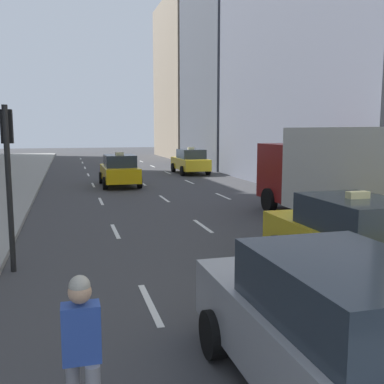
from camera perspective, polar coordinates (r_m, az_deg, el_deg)
lane_markings at (r=23.14m, az=-5.09°, el=0.24°), size 5.72×56.00×0.01m
taxi_lead at (r=25.01m, az=-9.20°, el=2.76°), size 2.02×4.40×1.87m
taxi_second at (r=9.80m, az=19.38°, el=-5.52°), size 2.02×4.40×1.87m
taxi_third at (r=31.67m, az=-0.22°, el=3.93°), size 2.02×4.40×1.87m
sedan_black_near at (r=5.32m, az=17.60°, el=-16.67°), size 2.02×4.45×1.77m
box_truck at (r=14.73m, az=18.99°, el=2.14°), size 2.58×8.40×3.15m
skateboarder at (r=4.64m, az=-13.79°, el=-19.44°), size 0.36×0.80×1.75m
traffic_light_pole at (r=10.39m, az=-22.32°, el=3.63°), size 0.24×0.42×3.60m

